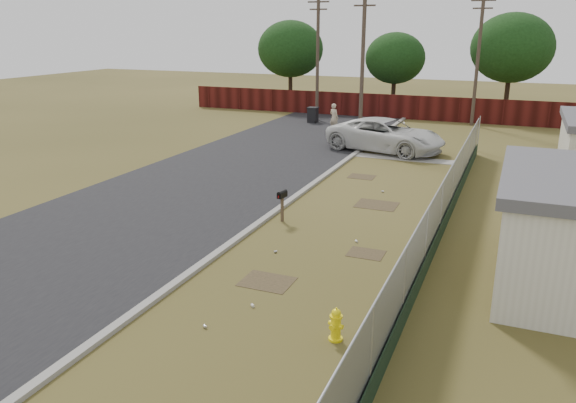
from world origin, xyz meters
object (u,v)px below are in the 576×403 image
at_px(trash_bin, 313,115).
at_px(pedestrian, 334,117).
at_px(fire_hydrant, 336,325).
at_px(pickup_truck, 386,135).
at_px(mailbox, 282,197).

bearing_deg(trash_bin, pedestrian, -48.69).
distance_m(fire_hydrant, pedestrian, 26.37).
xyz_separation_m(fire_hydrant, pickup_truck, (-3.56, 20.16, 0.54)).
relative_size(pedestrian, trash_bin, 1.67).
bearing_deg(pedestrian, trash_bin, -26.49).
bearing_deg(pedestrian, pickup_truck, 155.65).
xyz_separation_m(mailbox, pickup_truck, (0.69, 13.23, 0.00)).
bearing_deg(pedestrian, mailbox, 124.50).
distance_m(mailbox, pickup_truck, 13.25).
xyz_separation_m(fire_hydrant, pedestrian, (-8.19, 25.06, 0.55)).
relative_size(fire_hydrant, pickup_truck, 0.12).
relative_size(mailbox, trash_bin, 1.03).
height_order(fire_hydrant, trash_bin, trash_bin).
xyz_separation_m(pickup_truck, trash_bin, (-7.19, 7.80, -0.34)).
height_order(fire_hydrant, mailbox, mailbox).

